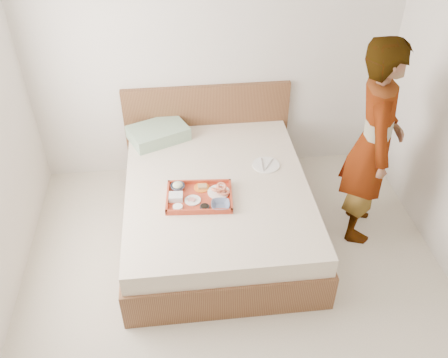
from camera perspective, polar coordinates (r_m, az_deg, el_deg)
ground at (r=3.83m, az=2.10°, el=-16.12°), size 3.50×4.00×0.01m
wall_back at (r=4.58m, az=-1.17°, el=15.06°), size 3.50×0.01×2.60m
bed at (r=4.29m, az=-0.82°, el=-3.25°), size 1.65×2.00×0.53m
headboard at (r=4.94m, az=-1.98°, el=6.04°), size 1.65×0.06×0.95m
pillow at (r=4.68m, az=-7.79°, el=5.41°), size 0.63×0.54×0.13m
tray at (r=3.95m, az=-2.95°, el=-2.09°), size 0.56×0.43×0.05m
prawn_plate at (r=4.00m, az=-0.63°, el=-1.54°), size 0.20×0.20×0.01m
navy_bowl_big at (r=3.85m, az=-0.42°, el=-3.12°), size 0.16×0.16×0.04m
sauce_dish at (r=3.84m, az=-2.30°, el=-3.39°), size 0.08×0.08×0.03m
meat_plate at (r=3.92m, az=-3.73°, el=-2.53°), size 0.14×0.14×0.01m
bread_plate at (r=4.05m, az=-2.66°, el=-1.02°), size 0.14×0.14×0.01m
salad_bowl at (r=4.05m, az=-5.49°, el=-0.93°), size 0.13×0.13×0.04m
plastic_tub at (r=3.94m, az=-5.72°, el=-2.13°), size 0.12×0.10×0.05m
cheese_round at (r=3.86m, az=-5.49°, el=-3.37°), size 0.08×0.08×0.03m
dinner_plate at (r=4.33m, az=5.00°, el=1.67°), size 0.32×0.32×0.01m
person at (r=4.10m, az=17.26°, el=3.95°), size 0.60×0.76×1.82m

